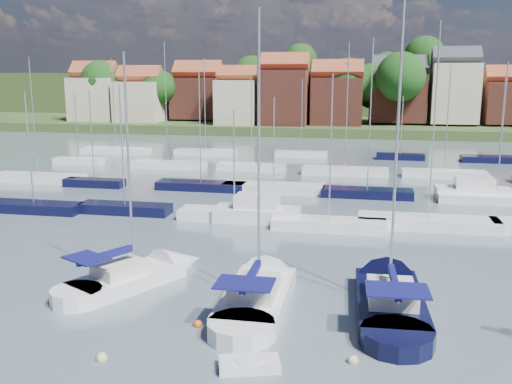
# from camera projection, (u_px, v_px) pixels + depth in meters

# --- Properties ---
(ground) EXTENTS (260.00, 260.00, 0.00)m
(ground) POSITION_uv_depth(u_px,v_px,m) (336.00, 180.00, 64.94)
(ground) COLOR #4F616C
(ground) RESTS_ON ground
(sailboat_left) EXTENTS (7.39, 10.44, 14.18)m
(sailboat_left) POSITION_uv_depth(u_px,v_px,m) (143.00, 275.00, 33.30)
(sailboat_left) COLOR white
(sailboat_left) RESTS_ON ground
(sailboat_centre) EXTENTS (3.25, 12.09, 16.38)m
(sailboat_centre) POSITION_uv_depth(u_px,v_px,m) (262.00, 289.00, 31.22)
(sailboat_centre) COLOR white
(sailboat_centre) RESTS_ON ground
(sailboat_navy) EXTENTS (3.91, 12.73, 17.39)m
(sailboat_navy) POSITION_uv_depth(u_px,v_px,m) (387.00, 292.00, 30.70)
(sailboat_navy) COLOR black
(sailboat_navy) RESTS_ON ground
(tender) EXTENTS (2.71, 1.82, 0.54)m
(tender) POSITION_uv_depth(u_px,v_px,m) (249.00, 365.00, 23.38)
(tender) COLOR white
(tender) RESTS_ON ground
(buoy_b) EXTENTS (0.48, 0.48, 0.48)m
(buoy_b) POSITION_uv_depth(u_px,v_px,m) (102.00, 360.00, 24.16)
(buoy_b) COLOR beige
(buoy_b) RESTS_ON ground
(buoy_c) EXTENTS (0.42, 0.42, 0.42)m
(buoy_c) POSITION_uv_depth(u_px,v_px,m) (198.00, 326.00, 27.41)
(buoy_c) COLOR #D85914
(buoy_c) RESTS_ON ground
(buoy_d) EXTENTS (0.46, 0.46, 0.46)m
(buoy_d) POSITION_uv_depth(u_px,v_px,m) (353.00, 363.00, 23.95)
(buoy_d) COLOR beige
(buoy_d) RESTS_ON ground
(buoy_e) EXTENTS (0.55, 0.55, 0.55)m
(buoy_e) POSITION_uv_depth(u_px,v_px,m) (368.00, 296.00, 31.10)
(buoy_e) COLOR beige
(buoy_e) RESTS_ON ground
(marina_field) EXTENTS (79.62, 41.41, 15.93)m
(marina_field) POSITION_uv_depth(u_px,v_px,m) (352.00, 185.00, 59.83)
(marina_field) COLOR white
(marina_field) RESTS_ON ground
(far_shore_town) EXTENTS (212.46, 90.00, 22.27)m
(far_shore_town) POSITION_uv_depth(u_px,v_px,m) (365.00, 101.00, 152.56)
(far_shore_town) COLOR #3C4924
(far_shore_town) RESTS_ON ground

